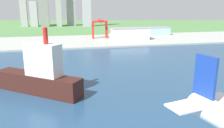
# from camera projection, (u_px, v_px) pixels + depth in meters

# --- Properties ---
(ground_plane) EXTENTS (2400.00, 2400.00, 0.00)m
(ground_plane) POSITION_uv_depth(u_px,v_px,m) (121.00, 72.00, 200.07)
(ground_plane) COLOR #4E7D44
(water_bay) EXTENTS (840.00, 360.00, 0.15)m
(water_bay) POSITION_uv_depth(u_px,v_px,m) (146.00, 97.00, 143.36)
(water_bay) COLOR navy
(water_bay) RESTS_ON ground
(industrial_pier) EXTENTS (840.00, 140.00, 2.50)m
(industrial_pier) POSITION_uv_depth(u_px,v_px,m) (92.00, 41.00, 379.28)
(industrial_pier) COLOR #9FA39B
(industrial_pier) RESTS_ON ground
(cargo_ship) EXTENTS (58.79, 49.28, 44.00)m
(cargo_ship) POSITION_uv_depth(u_px,v_px,m) (39.00, 76.00, 147.78)
(cargo_ship) COLOR #381914
(cargo_ship) RESTS_ON water_bay
(port_crane_red) EXTENTS (26.53, 45.60, 33.55)m
(port_crane_red) POSITION_uv_depth(u_px,v_px,m) (100.00, 24.00, 391.56)
(port_crane_red) COLOR red
(port_crane_red) RESTS_ON industrial_pier
(warehouse_main) EXTENTS (63.23, 29.99, 19.92)m
(warehouse_main) POSITION_uv_depth(u_px,v_px,m) (129.00, 34.00, 380.91)
(warehouse_main) COLOR white
(warehouse_main) RESTS_ON industrial_pier
(warehouse_annex) EXTENTS (42.52, 25.22, 15.29)m
(warehouse_annex) POSITION_uv_depth(u_px,v_px,m) (158.00, 31.00, 450.36)
(warehouse_annex) COLOR #99BCD1
(warehouse_annex) RESTS_ON industrial_pier
(distant_skyline) EXTENTS (203.98, 69.67, 138.95)m
(distant_skyline) POSITION_uv_depth(u_px,v_px,m) (57.00, 8.00, 670.86)
(distant_skyline) COLOR #A3A2A5
(distant_skyline) RESTS_ON ground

